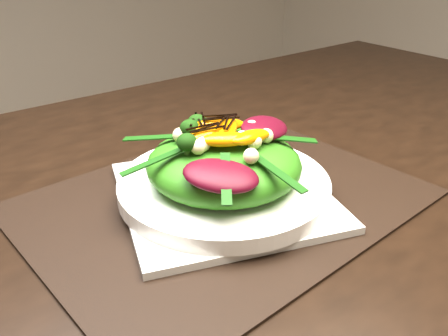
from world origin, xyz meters
TOP-DOWN VIEW (x-y plane):
  - dining_table at (0.00, 0.00)m, footprint 1.60×0.90m
  - placemat at (-0.14, -0.07)m, footprint 0.51×0.40m
  - plate_base at (-0.14, -0.07)m, footprint 0.33×0.33m
  - salad_bowl at (-0.14, -0.07)m, footprint 0.33×0.33m
  - lettuce_mound at (-0.14, -0.07)m, footprint 0.24×0.24m
  - radicchio_leaf at (-0.08, -0.08)m, footprint 0.10×0.08m
  - orange_segment at (-0.16, -0.06)m, footprint 0.07×0.03m
  - broccoli_floret at (-0.21, -0.03)m, footprint 0.04×0.04m
  - macadamia_nut at (-0.10, -0.12)m, footprint 0.02×0.02m
  - balsamic_drizzle at (-0.16, -0.06)m, footprint 0.04×0.01m

SIDE VIEW (x-z plane):
  - dining_table at x=0.00m, z-range 0.35..1.10m
  - placemat at x=-0.14m, z-range 0.75..0.75m
  - plate_base at x=-0.14m, z-range 0.75..0.76m
  - salad_bowl at x=-0.14m, z-range 0.76..0.78m
  - lettuce_mound at x=-0.14m, z-range 0.77..0.84m
  - broccoli_floret at x=-0.21m, z-range 0.82..0.86m
  - macadamia_nut at x=-0.10m, z-range 0.83..0.85m
  - radicchio_leaf at x=-0.08m, z-range 0.83..0.85m
  - orange_segment at x=-0.16m, z-range 0.84..0.85m
  - balsamic_drizzle at x=-0.16m, z-range 0.85..0.86m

